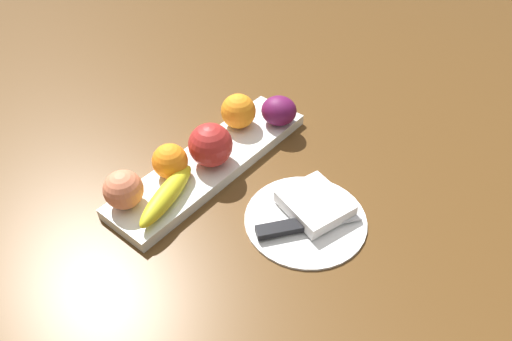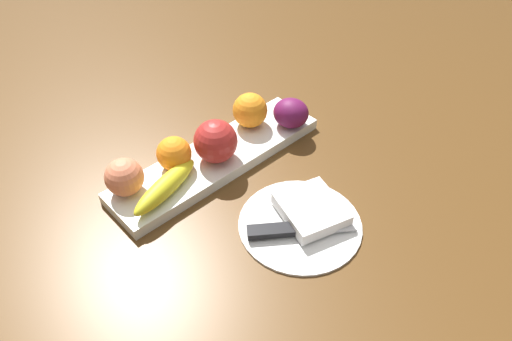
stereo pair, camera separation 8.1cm
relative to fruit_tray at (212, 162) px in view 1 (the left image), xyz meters
name	(u,v)px [view 1 (the left image)]	position (x,y,z in m)	size (l,w,h in m)	color
ground_plane	(204,165)	(-0.01, 0.02, -0.01)	(2.40, 2.40, 0.00)	#533517
fruit_tray	(212,162)	(0.00, 0.00, 0.00)	(0.44, 0.12, 0.02)	white
apple	(211,145)	(-0.01, -0.01, 0.05)	(0.08, 0.08, 0.08)	#AA2724
banana	(167,195)	(-0.13, -0.02, 0.03)	(0.16, 0.03, 0.03)	yellow
orange_near_apple	(238,111)	(0.11, 0.03, 0.05)	(0.07, 0.07, 0.07)	orange
orange_near_banana	(170,161)	(-0.08, 0.02, 0.04)	(0.06, 0.06, 0.06)	orange
peach	(123,190)	(-0.18, 0.03, 0.04)	(0.07, 0.07, 0.07)	#E47B56
grape_bunch	(279,111)	(0.17, -0.03, 0.04)	(0.07, 0.07, 0.06)	#5D1443
dinner_plate	(306,219)	(0.00, -0.22, -0.01)	(0.21, 0.21, 0.01)	white
folded_napkin	(315,204)	(0.03, -0.22, 0.01)	(0.10, 0.11, 0.02)	white
knife	(292,227)	(-0.04, -0.21, 0.00)	(0.16, 0.13, 0.01)	silver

